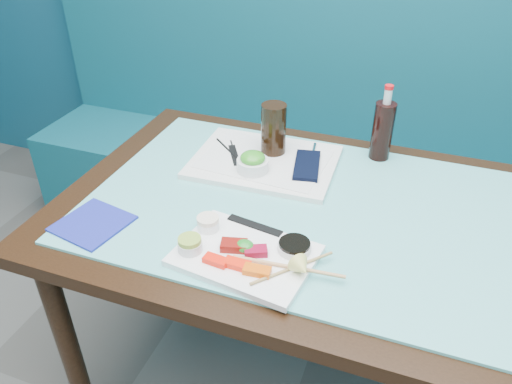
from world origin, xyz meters
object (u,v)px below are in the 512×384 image
(sashimi_plate, at_px, (245,256))
(cola_bottle_body, at_px, (382,131))
(booth_bench, at_px, (357,175))
(cola_glass, at_px, (274,129))
(dining_table, at_px, (312,234))
(serving_tray, at_px, (264,162))
(seaweed_bowl, at_px, (253,165))
(blue_napkin, at_px, (93,223))

(sashimi_plate, relative_size, cola_bottle_body, 1.74)
(booth_bench, xyz_separation_m, cola_glass, (-0.19, -0.61, 0.48))
(booth_bench, xyz_separation_m, sashimi_plate, (-0.10, -1.10, 0.39))
(booth_bench, distance_m, dining_table, 0.89)
(dining_table, height_order, serving_tray, serving_tray)
(booth_bench, distance_m, cola_bottle_body, 0.70)
(dining_table, relative_size, cola_bottle_body, 7.69)
(dining_table, bearing_deg, booth_bench, 90.00)
(serving_tray, distance_m, cola_bottle_body, 0.37)
(booth_bench, height_order, sashimi_plate, booth_bench)
(booth_bench, bearing_deg, dining_table, -90.00)
(seaweed_bowl, relative_size, cola_bottle_body, 0.52)
(seaweed_bowl, height_order, blue_napkin, seaweed_bowl)
(blue_napkin, bearing_deg, seaweed_bowl, 50.49)
(cola_glass, bearing_deg, cola_bottle_body, 19.53)
(blue_napkin, bearing_deg, serving_tray, 54.72)
(dining_table, distance_m, sashimi_plate, 0.29)
(serving_tray, distance_m, cola_glass, 0.10)
(booth_bench, bearing_deg, sashimi_plate, -95.29)
(sashimi_plate, relative_size, blue_napkin, 1.92)
(cola_glass, height_order, cola_bottle_body, cola_bottle_body)
(serving_tray, xyz_separation_m, blue_napkin, (-0.31, -0.44, -0.00))
(cola_bottle_body, bearing_deg, booth_bench, 103.45)
(seaweed_bowl, xyz_separation_m, blue_napkin, (-0.30, -0.37, -0.03))
(dining_table, relative_size, serving_tray, 3.23)
(dining_table, distance_m, blue_napkin, 0.59)
(booth_bench, height_order, cola_bottle_body, booth_bench)
(cola_glass, bearing_deg, seaweed_bowl, -98.75)
(cola_glass, bearing_deg, sashimi_plate, -79.08)
(dining_table, xyz_separation_m, sashimi_plate, (-0.10, -0.26, 0.10))
(cola_glass, distance_m, cola_bottle_body, 0.33)
(booth_bench, distance_m, seaweed_bowl, 0.88)
(sashimi_plate, height_order, cola_bottle_body, cola_bottle_body)
(sashimi_plate, xyz_separation_m, cola_bottle_body, (0.22, 0.60, 0.08))
(sashimi_plate, bearing_deg, seaweed_bowl, 115.16)
(dining_table, bearing_deg, seaweed_bowl, 155.80)
(booth_bench, bearing_deg, serving_tray, -107.05)
(serving_tray, relative_size, blue_napkin, 2.64)
(booth_bench, xyz_separation_m, seaweed_bowl, (-0.21, -0.74, 0.42))
(sashimi_plate, height_order, blue_napkin, sashimi_plate)
(dining_table, height_order, blue_napkin, blue_napkin)
(blue_napkin, bearing_deg, cola_bottle_body, 43.69)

